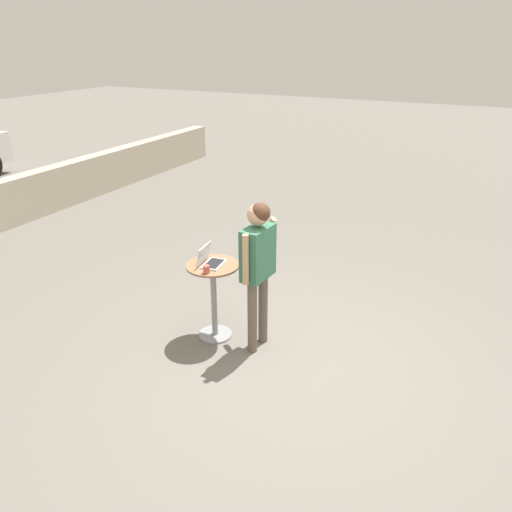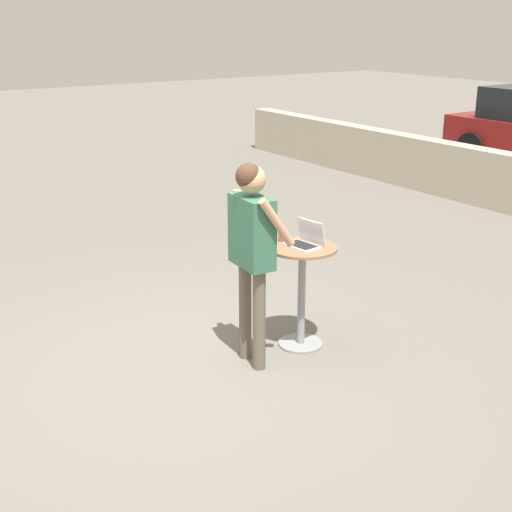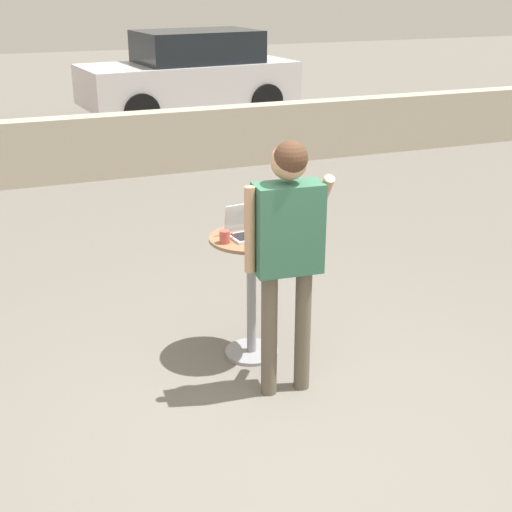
{
  "view_description": "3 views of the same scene",
  "coord_description": "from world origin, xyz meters",
  "px_view_note": "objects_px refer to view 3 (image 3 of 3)",
  "views": [
    {
      "loc": [
        -4.31,
        -1.73,
        3.38
      ],
      "look_at": [
        0.2,
        0.53,
        1.14
      ],
      "focal_mm": 35.0,
      "sensor_mm": 36.0,
      "label": 1
    },
    {
      "loc": [
        4.85,
        -2.65,
        2.9
      ],
      "look_at": [
        -0.0,
        0.65,
        0.91
      ],
      "focal_mm": 50.0,
      "sensor_mm": 36.0,
      "label": 2
    },
    {
      "loc": [
        -1.59,
        -3.46,
        2.72
      ],
      "look_at": [
        -0.06,
        0.48,
        1.05
      ],
      "focal_mm": 50.0,
      "sensor_mm": 36.0,
      "label": 3
    }
  ],
  "objects_px": {
    "coffee_mug": "(225,237)",
    "parked_car_further_down": "(191,74)",
    "standing_person": "(288,236)",
    "laptop": "(249,228)",
    "cafe_table": "(251,280)"
  },
  "relations": [
    {
      "from": "cafe_table",
      "to": "laptop",
      "type": "xyz_separation_m",
      "value": [
        -0.01,
        0.03,
        0.39
      ]
    },
    {
      "from": "standing_person",
      "to": "cafe_table",
      "type": "bearing_deg",
      "value": 93.66
    },
    {
      "from": "coffee_mug",
      "to": "parked_car_further_down",
      "type": "xyz_separation_m",
      "value": [
        2.58,
        9.67,
        -0.15
      ]
    },
    {
      "from": "laptop",
      "to": "cafe_table",
      "type": "bearing_deg",
      "value": -79.83
    },
    {
      "from": "cafe_table",
      "to": "parked_car_further_down",
      "type": "distance_m",
      "value": 9.9
    },
    {
      "from": "coffee_mug",
      "to": "parked_car_further_down",
      "type": "distance_m",
      "value": 10.01
    },
    {
      "from": "cafe_table",
      "to": "parked_car_further_down",
      "type": "height_order",
      "value": "parked_car_further_down"
    },
    {
      "from": "standing_person",
      "to": "parked_car_further_down",
      "type": "xyz_separation_m",
      "value": [
        2.32,
        10.18,
        -0.29
      ]
    },
    {
      "from": "coffee_mug",
      "to": "parked_car_further_down",
      "type": "relative_size",
      "value": 0.02
    },
    {
      "from": "cafe_table",
      "to": "standing_person",
      "type": "relative_size",
      "value": 0.54
    },
    {
      "from": "laptop",
      "to": "parked_car_further_down",
      "type": "bearing_deg",
      "value": 76.15
    },
    {
      "from": "cafe_table",
      "to": "standing_person",
      "type": "distance_m",
      "value": 0.78
    },
    {
      "from": "laptop",
      "to": "standing_person",
      "type": "distance_m",
      "value": 0.61
    },
    {
      "from": "standing_person",
      "to": "laptop",
      "type": "bearing_deg",
      "value": 93.99
    },
    {
      "from": "standing_person",
      "to": "parked_car_further_down",
      "type": "distance_m",
      "value": 10.45
    }
  ]
}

